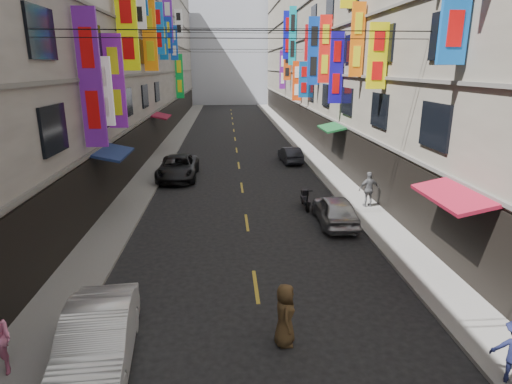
{
  "coord_description": "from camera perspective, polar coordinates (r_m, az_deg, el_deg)",
  "views": [
    {
      "loc": [
        -0.87,
        5.45,
        6.91
      ],
      "look_at": [
        -0.25,
        14.41,
        4.28
      ],
      "focal_mm": 30.0,
      "sensor_mm": 36.0,
      "label": 1
    }
  ],
  "objects": [
    {
      "name": "scooter_far_right",
      "position": [
        21.91,
        6.59,
        -0.96
      ],
      "size": [
        0.5,
        1.8,
        1.14
      ],
      "rotation": [
        0.0,
        0.0,
        3.13
      ],
      "color": "black",
      "rests_on": "ground"
    },
    {
      "name": "pedestrian_rfar",
      "position": [
        22.17,
        14.83,
        0.35
      ],
      "size": [
        1.1,
        0.68,
        1.8
      ],
      "primitive_type": "imported",
      "rotation": [
        0.0,
        0.0,
        3.22
      ],
      "color": "#5D5D60",
      "rests_on": "sidewalk_right"
    },
    {
      "name": "lane_markings",
      "position": [
        34.27,
        -2.47,
        4.68
      ],
      "size": [
        0.12,
        80.2,
        0.01
      ],
      "color": "gold",
      "rests_on": "ground"
    },
    {
      "name": "haze_block",
      "position": [
        86.65,
        -3.62,
        19.0
      ],
      "size": [
        18.0,
        8.0,
        22.0
      ],
      "primitive_type": "cube",
      "color": "#B1B7C6",
      "rests_on": "ground"
    },
    {
      "name": "street_awnings",
      "position": [
        20.93,
        -5.02,
        5.48
      ],
      "size": [
        13.99,
        35.2,
        0.41
      ],
      "color": "#195316",
      "rests_on": "ground"
    },
    {
      "name": "car_left_mid",
      "position": [
        11.28,
        -20.41,
        -18.08
      ],
      "size": [
        1.99,
        4.56,
        1.46
      ],
      "primitive_type": "imported",
      "rotation": [
        0.0,
        0.0,
        0.1
      ],
      "color": "silver",
      "rests_on": "ground"
    },
    {
      "name": "car_right_mid",
      "position": [
        19.76,
        10.49,
        -2.35
      ],
      "size": [
        1.69,
        4.02,
        1.36
      ],
      "primitive_type": "imported",
      "rotation": [
        0.0,
        0.0,
        3.12
      ],
      "color": "#ACADB1",
      "rests_on": "ground"
    },
    {
      "name": "car_right_far",
      "position": [
        32.34,
        4.6,
        5.0
      ],
      "size": [
        1.53,
        3.68,
        1.18
      ],
      "primitive_type": "imported",
      "rotation": [
        0.0,
        0.0,
        3.22
      ],
      "color": "#2A2B33",
      "rests_on": "ground"
    },
    {
      "name": "pedestrian_crossing",
      "position": [
        11.36,
        3.88,
        -16.03
      ],
      "size": [
        0.61,
        0.85,
        1.69
      ],
      "primitive_type": "imported",
      "rotation": [
        0.0,
        0.0,
        1.51
      ],
      "color": "#4E391F",
      "rests_on": "ground"
    },
    {
      "name": "building_row_right",
      "position": [
        38.84,
        16.3,
        19.51
      ],
      "size": [
        10.14,
        90.0,
        19.0
      ],
      "color": "gray",
      "rests_on": "ground"
    },
    {
      "name": "building_row_left",
      "position": [
        38.29,
        -22.14,
        19.05
      ],
      "size": [
        10.14,
        90.0,
        19.0
      ],
      "color": "gray",
      "rests_on": "ground"
    },
    {
      "name": "overhead_cables",
      "position": [
        24.64,
        -2.1,
        20.71
      ],
      "size": [
        14.0,
        38.04,
        1.24
      ],
      "color": "black",
      "rests_on": "ground"
    },
    {
      "name": "car_left_far",
      "position": [
        27.86,
        -10.36,
        3.23
      ],
      "size": [
        2.43,
        5.24,
        1.45
      ],
      "primitive_type": "imported",
      "rotation": [
        0.0,
        0.0,
        -0.0
      ],
      "color": "black",
      "rests_on": "ground"
    },
    {
      "name": "sidewalk_right",
      "position": [
        37.82,
        6.57,
        5.78
      ],
      "size": [
        2.0,
        90.0,
        0.12
      ],
      "primitive_type": "cube",
      "color": "slate",
      "rests_on": "ground"
    },
    {
      "name": "shop_signage",
      "position": [
        29.9,
        -2.7,
        20.41
      ],
      "size": [
        14.0,
        55.0,
        12.07
      ],
      "color": "#0E48A4",
      "rests_on": "ground"
    },
    {
      "name": "sidewalk_left",
      "position": [
        37.54,
        -11.84,
        5.46
      ],
      "size": [
        2.0,
        90.0,
        0.12
      ],
      "primitive_type": "cube",
      "color": "slate",
      "rests_on": "ground"
    }
  ]
}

